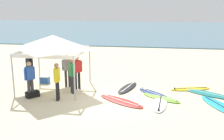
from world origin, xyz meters
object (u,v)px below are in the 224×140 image
(surfboard_cyan, at_px, (220,106))
(surfboard_navy, at_px, (153,93))
(person_yellow, at_px, (57,79))
(surfboard_teal, at_px, (207,94))
(person_red, at_px, (77,70))
(surfboard_yellow, at_px, (190,89))
(cooler_box, at_px, (45,79))
(canopy_tent, at_px, (53,42))
(person_blue, at_px, (30,77))
(surfboard_red, at_px, (121,101))
(gear_bag_near_tent, at_px, (32,94))
(person_black, at_px, (30,68))
(surfboard_black, at_px, (128,88))
(person_green, at_px, (72,73))
(person_grey, at_px, (67,68))
(surfboard_white, at_px, (160,103))
(surfboard_lime, at_px, (161,98))

(surfboard_cyan, relative_size, surfboard_navy, 1.50)
(surfboard_cyan, height_order, person_yellow, person_yellow)
(surfboard_teal, relative_size, person_red, 1.45)
(surfboard_yellow, bearing_deg, person_red, -172.35)
(cooler_box, bearing_deg, canopy_tent, -44.22)
(person_blue, bearing_deg, surfboard_red, 1.56)
(gear_bag_near_tent, bearing_deg, person_blue, -97.98)
(canopy_tent, xyz_separation_m, person_black, (-1.46, 0.27, -1.40))
(surfboard_black, relative_size, person_green, 1.31)
(surfboard_navy, bearing_deg, gear_bag_near_tent, -166.78)
(surfboard_black, relative_size, person_grey, 1.31)
(person_blue, relative_size, person_red, 1.00)
(surfboard_white, xyz_separation_m, person_green, (-4.19, 0.86, 0.95))
(surfboard_cyan, height_order, surfboard_black, same)
(surfboard_white, relative_size, surfboard_black, 1.00)
(gear_bag_near_tent, xyz_separation_m, cooler_box, (-0.33, 2.29, 0.06))
(canopy_tent, relative_size, person_grey, 1.78)
(surfboard_red, bearing_deg, person_red, 147.43)
(surfboard_cyan, height_order, person_grey, person_grey)
(person_blue, height_order, person_yellow, same)
(canopy_tent, height_order, surfboard_white, canopy_tent)
(surfboard_cyan, bearing_deg, person_grey, 166.68)
(surfboard_teal, bearing_deg, person_yellow, -164.55)
(person_yellow, bearing_deg, surfboard_navy, 19.62)
(cooler_box, bearing_deg, person_blue, -82.48)
(person_green, height_order, person_grey, same)
(surfboard_yellow, height_order, gear_bag_near_tent, gear_bag_near_tent)
(person_black, height_order, cooler_box, person_black)
(surfboard_yellow, height_order, person_green, person_green)
(person_red, distance_m, gear_bag_near_tent, 2.48)
(surfboard_navy, relative_size, person_yellow, 1.02)
(surfboard_yellow, distance_m, person_yellow, 6.67)
(person_black, bearing_deg, canopy_tent, -10.46)
(person_red, bearing_deg, surfboard_teal, 1.10)
(surfboard_teal, xyz_separation_m, person_red, (-6.40, -0.12, 0.95))
(surfboard_red, height_order, person_red, person_red)
(surfboard_white, bearing_deg, surfboard_cyan, 2.15)
(surfboard_white, xyz_separation_m, gear_bag_near_tent, (-5.86, 0.01, 0.10))
(surfboard_white, relative_size, surfboard_lime, 1.17)
(person_yellow, height_order, cooler_box, person_yellow)
(surfboard_cyan, height_order, person_blue, person_blue)
(canopy_tent, distance_m, person_yellow, 2.22)
(surfboard_red, distance_m, cooler_box, 5.04)
(surfboard_navy, bearing_deg, surfboard_black, 152.67)
(surfboard_cyan, height_order, surfboard_teal, same)
(surfboard_red, bearing_deg, person_black, 161.95)
(person_blue, distance_m, person_green, 1.94)
(canopy_tent, relative_size, surfboard_teal, 1.23)
(surfboard_black, height_order, gear_bag_near_tent, gear_bag_near_tent)
(person_black, bearing_deg, surfboard_cyan, -9.54)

